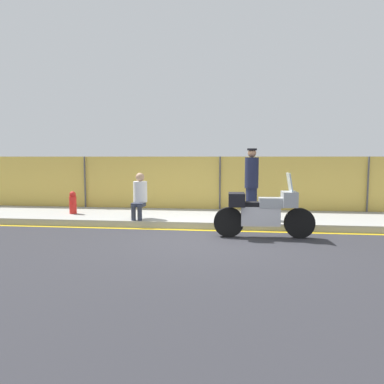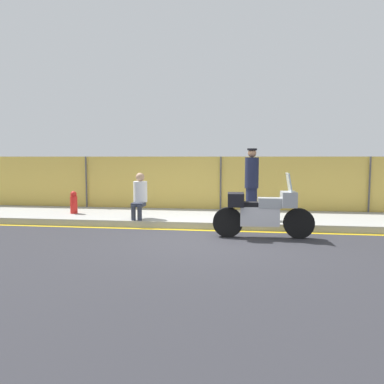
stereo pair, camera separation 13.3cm
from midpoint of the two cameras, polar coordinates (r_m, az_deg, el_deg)
name	(u,v)px [view 1 (the left image)]	position (r m, az deg, el deg)	size (l,w,h in m)	color
ground_plane	(212,240)	(8.28, 2.54, -7.32)	(120.00, 120.00, 0.00)	#2D2D33
sidewalk	(218,218)	(10.60, 3.57, -4.03)	(32.77, 2.46, 0.18)	#9E9E99
curb_paint_stripe	(215,230)	(9.32, 3.06, -5.86)	(32.77, 0.18, 0.01)	gold
storefront_fence	(220,186)	(11.82, 3.98, 0.97)	(31.13, 0.17, 1.83)	gold
motorcycle	(263,212)	(8.57, 10.33, -2.95)	(2.26, 0.55, 1.47)	black
officer_standing	(252,183)	(10.05, 8.69, 1.43)	(0.36, 0.36, 1.86)	#191E38
person_seated_on_curb	(140,194)	(10.06, -8.35, -0.23)	(0.37, 0.63, 1.22)	#2D3342
fire_hydrant	(73,203)	(11.38, -18.02, -1.55)	(0.20, 0.25, 0.65)	red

